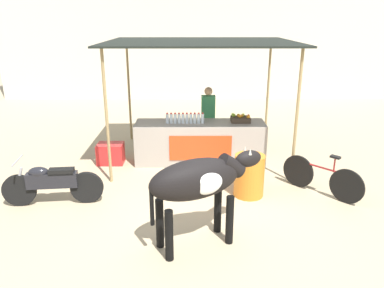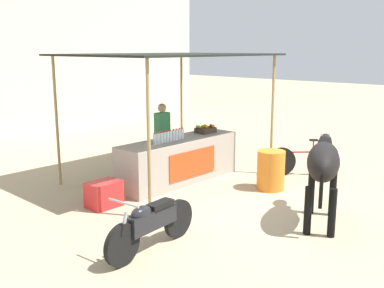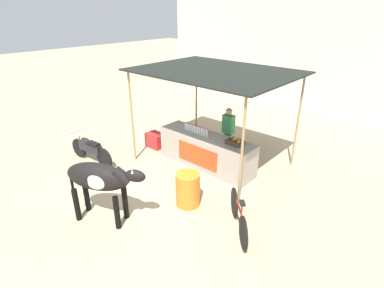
{
  "view_description": "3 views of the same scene",
  "coord_description": "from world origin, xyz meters",
  "px_view_note": "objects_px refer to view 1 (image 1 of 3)",
  "views": [
    {
      "loc": [
        -0.24,
        -6.14,
        3.28
      ],
      "look_at": [
        -0.19,
        1.08,
        0.82
      ],
      "focal_mm": 35.0,
      "sensor_mm": 36.0,
      "label": 1
    },
    {
      "loc": [
        -6.81,
        -4.46,
        2.88
      ],
      "look_at": [
        -0.4,
        1.45,
        1.02
      ],
      "focal_mm": 42.0,
      "sensor_mm": 36.0,
      "label": 2
    },
    {
      "loc": [
        4.91,
        -3.96,
        4.3
      ],
      "look_at": [
        0.13,
        1.42,
        1.0
      ],
      "focal_mm": 28.0,
      "sensor_mm": 36.0,
      "label": 3
    }
  ],
  "objects_px": {
    "bicycle_leaning": "(322,178)",
    "cow": "(199,181)",
    "vendor_behind_counter": "(208,119)",
    "cooler_box": "(111,153)",
    "water_barrel": "(249,175)",
    "fruit_crate": "(240,119)",
    "stall_counter": "(200,142)",
    "motorcycle_parked": "(51,183)"
  },
  "relations": [
    {
      "from": "cow",
      "to": "vendor_behind_counter",
      "type": "bearing_deg",
      "value": 85.6
    },
    {
      "from": "water_barrel",
      "to": "bicycle_leaning",
      "type": "height_order",
      "value": "bicycle_leaning"
    },
    {
      "from": "stall_counter",
      "to": "vendor_behind_counter",
      "type": "bearing_deg",
      "value": 73.75
    },
    {
      "from": "cooler_box",
      "to": "water_barrel",
      "type": "bearing_deg",
      "value": -29.38
    },
    {
      "from": "water_barrel",
      "to": "cow",
      "type": "height_order",
      "value": "cow"
    },
    {
      "from": "water_barrel",
      "to": "bicycle_leaning",
      "type": "relative_size",
      "value": 0.67
    },
    {
      "from": "vendor_behind_counter",
      "to": "water_barrel",
      "type": "height_order",
      "value": "vendor_behind_counter"
    },
    {
      "from": "vendor_behind_counter",
      "to": "cooler_box",
      "type": "bearing_deg",
      "value": -159.86
    },
    {
      "from": "fruit_crate",
      "to": "cooler_box",
      "type": "height_order",
      "value": "fruit_crate"
    },
    {
      "from": "cooler_box",
      "to": "vendor_behind_counter",
      "type": "bearing_deg",
      "value": 20.14
    },
    {
      "from": "stall_counter",
      "to": "cooler_box",
      "type": "distance_m",
      "value": 2.11
    },
    {
      "from": "cow",
      "to": "motorcycle_parked",
      "type": "distance_m",
      "value": 3.02
    },
    {
      "from": "water_barrel",
      "to": "motorcycle_parked",
      "type": "bearing_deg",
      "value": -174.63
    },
    {
      "from": "fruit_crate",
      "to": "bicycle_leaning",
      "type": "distance_m",
      "value": 2.37
    },
    {
      "from": "water_barrel",
      "to": "motorcycle_parked",
      "type": "height_order",
      "value": "motorcycle_parked"
    },
    {
      "from": "water_barrel",
      "to": "cow",
      "type": "relative_size",
      "value": 0.45
    },
    {
      "from": "motorcycle_parked",
      "to": "bicycle_leaning",
      "type": "bearing_deg",
      "value": 4.19
    },
    {
      "from": "stall_counter",
      "to": "water_barrel",
      "type": "bearing_deg",
      "value": -63.38
    },
    {
      "from": "fruit_crate",
      "to": "cow",
      "type": "distance_m",
      "value": 3.63
    },
    {
      "from": "stall_counter",
      "to": "bicycle_leaning",
      "type": "relative_size",
      "value": 2.47
    },
    {
      "from": "fruit_crate",
      "to": "water_barrel",
      "type": "xyz_separation_m",
      "value": [
        -0.05,
        -1.84,
        -0.63
      ]
    },
    {
      "from": "cooler_box",
      "to": "cow",
      "type": "bearing_deg",
      "value": -58.98
    },
    {
      "from": "fruit_crate",
      "to": "cow",
      "type": "xyz_separation_m",
      "value": [
        -1.04,
        -3.47,
        -0.0
      ]
    },
    {
      "from": "vendor_behind_counter",
      "to": "cow",
      "type": "xyz_separation_m",
      "value": [
        -0.32,
        -4.17,
        0.18
      ]
    },
    {
      "from": "cow",
      "to": "stall_counter",
      "type": "bearing_deg",
      "value": 88.3
    },
    {
      "from": "bicycle_leaning",
      "to": "cow",
      "type": "bearing_deg",
      "value": -145.27
    },
    {
      "from": "fruit_crate",
      "to": "cooler_box",
      "type": "bearing_deg",
      "value": -177.1
    },
    {
      "from": "cooler_box",
      "to": "bicycle_leaning",
      "type": "height_order",
      "value": "bicycle_leaning"
    },
    {
      "from": "vendor_behind_counter",
      "to": "cow",
      "type": "height_order",
      "value": "vendor_behind_counter"
    },
    {
      "from": "cow",
      "to": "motorcycle_parked",
      "type": "height_order",
      "value": "cow"
    },
    {
      "from": "water_barrel",
      "to": "bicycle_leaning",
      "type": "xyz_separation_m",
      "value": [
        1.4,
        0.03,
        -0.06
      ]
    },
    {
      "from": "fruit_crate",
      "to": "cooler_box",
      "type": "relative_size",
      "value": 0.73
    },
    {
      "from": "cooler_box",
      "to": "motorcycle_parked",
      "type": "relative_size",
      "value": 0.33
    },
    {
      "from": "cooler_box",
      "to": "motorcycle_parked",
      "type": "height_order",
      "value": "motorcycle_parked"
    },
    {
      "from": "stall_counter",
      "to": "water_barrel",
      "type": "relative_size",
      "value": 3.66
    },
    {
      "from": "cooler_box",
      "to": "water_barrel",
      "type": "height_order",
      "value": "water_barrel"
    },
    {
      "from": "stall_counter",
      "to": "bicycle_leaning",
      "type": "xyz_separation_m",
      "value": [
        2.3,
        -1.75,
        -0.13
      ]
    },
    {
      "from": "cooler_box",
      "to": "motorcycle_parked",
      "type": "xyz_separation_m",
      "value": [
        -0.66,
        -2.03,
        0.19
      ]
    },
    {
      "from": "vendor_behind_counter",
      "to": "water_barrel",
      "type": "xyz_separation_m",
      "value": [
        0.67,
        -2.53,
        -0.44
      ]
    },
    {
      "from": "stall_counter",
      "to": "vendor_behind_counter",
      "type": "relative_size",
      "value": 1.82
    },
    {
      "from": "stall_counter",
      "to": "cow",
      "type": "height_order",
      "value": "cow"
    },
    {
      "from": "bicycle_leaning",
      "to": "fruit_crate",
      "type": "bearing_deg",
      "value": 126.9
    }
  ]
}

